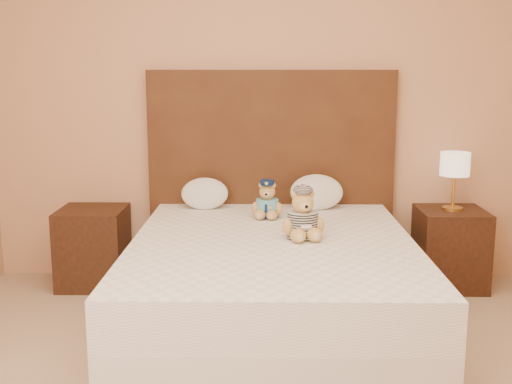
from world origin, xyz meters
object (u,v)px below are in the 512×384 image
lamp (455,167)px  pillow_right (317,190)px  nightstand_right (450,248)px  pillow_left (205,192)px  nightstand_left (93,247)px  teddy_prisoner (303,214)px  bed (273,286)px  teddy_police (267,199)px

lamp → pillow_right: (-0.94, 0.03, -0.17)m
nightstand_right → pillow_left: size_ratio=1.68×
nightstand_left → teddy_prisoner: 1.67m
lamp → nightstand_right: bearing=0.0°
bed → lamp: 1.59m
bed → lamp: bearing=32.6°
teddy_prisoner → lamp: bearing=24.1°
bed → nightstand_left: same height
bed → pillow_left: size_ratio=6.13×
teddy_police → nightstand_left: bearing=175.1°
nightstand_left → pillow_right: (1.56, 0.03, 0.40)m
lamp → teddy_police: lamp is taller
teddy_police → lamp: bearing=17.7°
nightstand_left → pillow_left: bearing=2.2°
pillow_right → teddy_police: bearing=-140.8°
nightstand_left → pillow_left: pillow_left is taller
teddy_police → bed: bearing=-80.2°
bed → nightstand_left: (-1.25, 0.80, -0.00)m
teddy_police → teddy_prisoner: bearing=-62.4°
nightstand_right → pillow_right: bearing=178.2°
nightstand_right → nightstand_left: bearing=180.0°
nightstand_right → teddy_police: bearing=-168.9°
bed → nightstand_left: bearing=147.4°
lamp → teddy_police: 1.32m
nightstand_left → teddy_police: (1.22, -0.25, 0.40)m
teddy_prisoner → pillow_right: bearing=68.4°
lamp → teddy_prisoner: lamp is taller
nightstand_left → lamp: bearing=0.0°
pillow_left → teddy_police: bearing=-32.9°
teddy_police → pillow_right: pillow_right is taller
lamp → pillow_left: bearing=179.0°
pillow_left → pillow_right: pillow_right is taller
teddy_police → pillow_left: size_ratio=0.75×
bed → teddy_prisoner: bearing=9.3°
nightstand_right → lamp: lamp is taller
nightstand_left → nightstand_right: (2.50, 0.00, 0.00)m
teddy_prisoner → pillow_left: 1.02m
bed → teddy_police: 0.68m
teddy_prisoner → pillow_right: size_ratio=0.79×
nightstand_left → pillow_left: size_ratio=1.68×
nightstand_left → teddy_police: bearing=-11.6°
nightstand_right → lamp: size_ratio=1.38×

